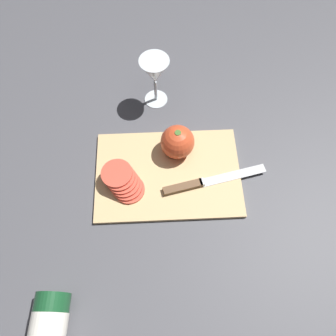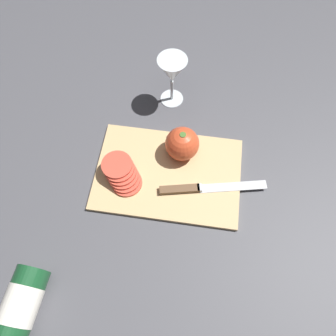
# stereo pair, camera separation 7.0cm
# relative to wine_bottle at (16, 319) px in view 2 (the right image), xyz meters

# --- Properties ---
(ground_plane) EXTENTS (3.00, 3.00, 0.00)m
(ground_plane) POSITION_rel_wine_bottle_xyz_m (0.26, 0.42, -0.04)
(ground_plane) COLOR #4C4C51
(cutting_board) EXTENTS (0.38, 0.26, 0.01)m
(cutting_board) POSITION_rel_wine_bottle_xyz_m (0.27, 0.40, -0.03)
(cutting_board) COLOR tan
(cutting_board) RESTS_ON ground_plane
(wine_bottle) EXTENTS (0.09, 0.31, 0.08)m
(wine_bottle) POSITION_rel_wine_bottle_xyz_m (0.00, 0.00, 0.00)
(wine_bottle) COLOR #194C28
(wine_bottle) RESTS_ON ground_plane
(wine_glass) EXTENTS (0.08, 0.08, 0.16)m
(wine_glass) POSITION_rel_wine_bottle_xyz_m (0.24, 0.65, 0.08)
(wine_glass) COLOR silver
(wine_glass) RESTS_ON ground_plane
(whole_tomato) EXTENTS (0.09, 0.09, 0.09)m
(whole_tomato) POSITION_rel_wine_bottle_xyz_m (0.30, 0.46, 0.02)
(whole_tomato) COLOR #DB4C28
(whole_tomato) RESTS_ON cutting_board
(knife) EXTENTS (0.28, 0.08, 0.01)m
(knife) POSITION_rel_wine_bottle_xyz_m (0.34, 0.36, -0.02)
(knife) COLOR silver
(knife) RESTS_ON cutting_board
(tomato_slice_stack_near) EXTENTS (0.11, 0.11, 0.04)m
(tomato_slice_stack_near) POSITION_rel_wine_bottle_xyz_m (0.15, 0.37, -0.00)
(tomato_slice_stack_near) COLOR #DB4C38
(tomato_slice_stack_near) RESTS_ON cutting_board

